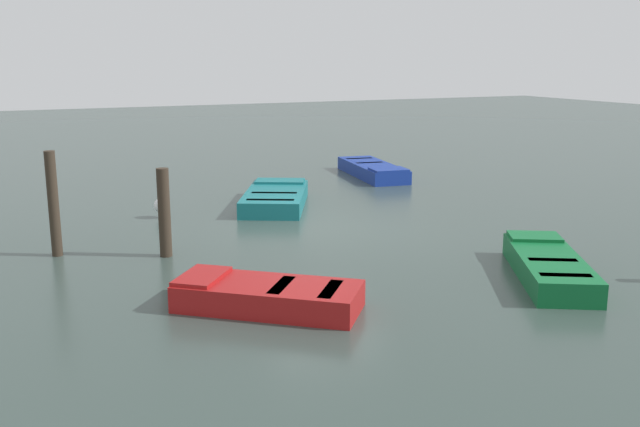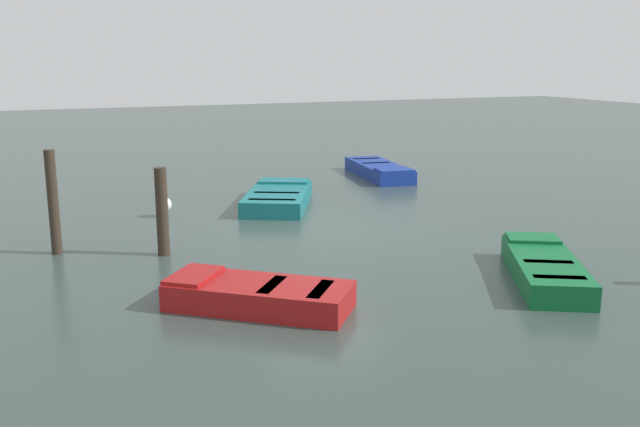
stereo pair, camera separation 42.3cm
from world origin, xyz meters
TOP-DOWN VIEW (x-y plane):
  - ground_plane at (0.00, 0.00)m, footprint 80.00×80.00m
  - rowboat_green at (-4.82, -2.09)m, footprint 3.19×2.42m
  - rowboat_blue at (5.61, -4.43)m, footprint 3.74×1.69m
  - rowboat_teal at (2.68, 0.01)m, footprint 3.52×2.76m
  - rowboat_red at (-4.23, 2.84)m, footprint 2.61×2.83m
  - mooring_piling_near_left at (-0.72, 3.57)m, footprint 0.23×0.23m
  - mooring_piling_center at (0.19, 5.45)m, footprint 0.20×0.20m
  - marker_buoy at (2.55, 2.91)m, footprint 0.36×0.36m

SIDE VIEW (x-z plane):
  - ground_plane at x=0.00m, z-range 0.00..0.00m
  - rowboat_blue at x=5.61m, z-range -0.01..0.45m
  - rowboat_teal at x=2.68m, z-range -0.01..0.45m
  - rowboat_green at x=-4.82m, z-range -0.01..0.45m
  - rowboat_red at x=-4.23m, z-range -0.01..0.45m
  - marker_buoy at x=2.55m, z-range 0.05..0.53m
  - mooring_piling_near_left at x=-0.72m, z-range 0.00..1.69m
  - mooring_piling_center at x=0.19m, z-range 0.00..2.01m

